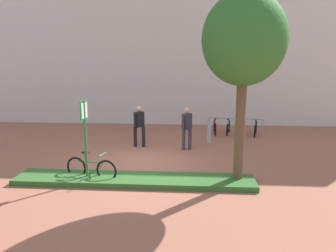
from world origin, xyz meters
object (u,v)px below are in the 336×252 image
object	(u,v)px
tree_sidewalk	(244,41)
bollard_steel	(209,133)
person_suited_dark	(187,126)
parking_sign_post	(85,129)
bike_at_sign	(91,168)
bike_rack_cluster	(235,127)
person_suited_navy	(139,124)

from	to	relation	value
tree_sidewalk	bollard_steel	xyz separation A→B (m)	(-0.57, 4.65, -3.57)
person_suited_dark	parking_sign_post	bearing A→B (deg)	-128.17
parking_sign_post	bike_at_sign	bearing A→B (deg)	58.65
parking_sign_post	bike_rack_cluster	distance (m)	8.50
parking_sign_post	person_suited_navy	xyz separation A→B (m)	(0.92, 4.00, -0.59)
bike_rack_cluster	person_suited_navy	size ratio (longest dim) A/B	1.53
parking_sign_post	person_suited_dark	bearing A→B (deg)	51.83
tree_sidewalk	person_suited_dark	distance (m)	4.88
parking_sign_post	person_suited_navy	bearing A→B (deg)	77.07
bike_at_sign	person_suited_navy	world-z (taller)	person_suited_navy
bike_at_sign	bike_rack_cluster	bearing A→B (deg)	51.59
person_suited_dark	bollard_steel	bearing A→B (deg)	50.11
parking_sign_post	person_suited_dark	world-z (taller)	parking_sign_post
parking_sign_post	person_suited_navy	world-z (taller)	parking_sign_post
person_suited_dark	bike_rack_cluster	bearing A→B (deg)	51.59
person_suited_dark	person_suited_navy	size ratio (longest dim) A/B	1.00
parking_sign_post	bollard_steel	xyz separation A→B (m)	(3.85, 4.83, -1.12)
tree_sidewalk	bike_at_sign	world-z (taller)	tree_sidewalk
parking_sign_post	bike_rack_cluster	size ratio (longest dim) A/B	0.91
tree_sidewalk	person_suited_dark	world-z (taller)	tree_sidewalk
parking_sign_post	bollard_steel	bearing A→B (deg)	51.41
bike_at_sign	person_suited_dark	xyz separation A→B (m)	(2.81, 3.54, 0.63)
person_suited_dark	person_suited_navy	world-z (taller)	same
person_suited_dark	person_suited_navy	bearing A→B (deg)	170.77
person_suited_navy	person_suited_dark	bearing A→B (deg)	-9.23
bollard_steel	person_suited_dark	bearing A→B (deg)	-129.89
parking_sign_post	bollard_steel	world-z (taller)	parking_sign_post
tree_sidewalk	person_suited_navy	bearing A→B (deg)	132.51
parking_sign_post	bike_at_sign	size ratio (longest dim) A/B	1.46
bike_rack_cluster	person_suited_navy	distance (m)	5.06
bike_at_sign	parking_sign_post	bearing A→B (deg)	-121.35
bike_at_sign	person_suited_navy	size ratio (longest dim) A/B	0.96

